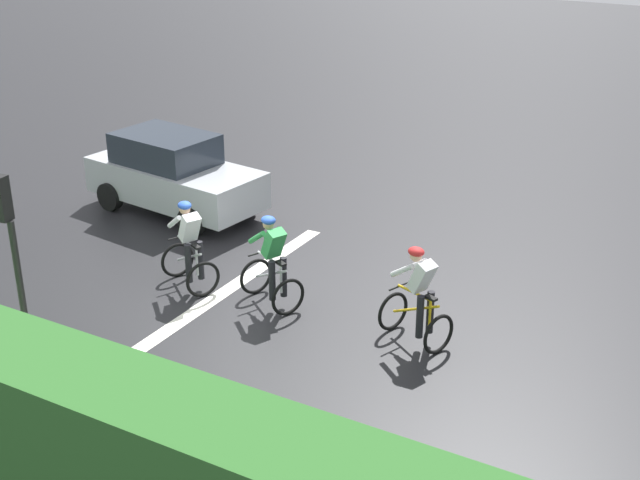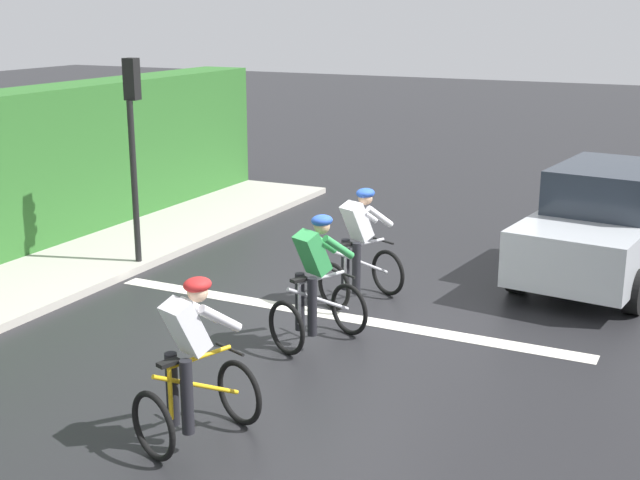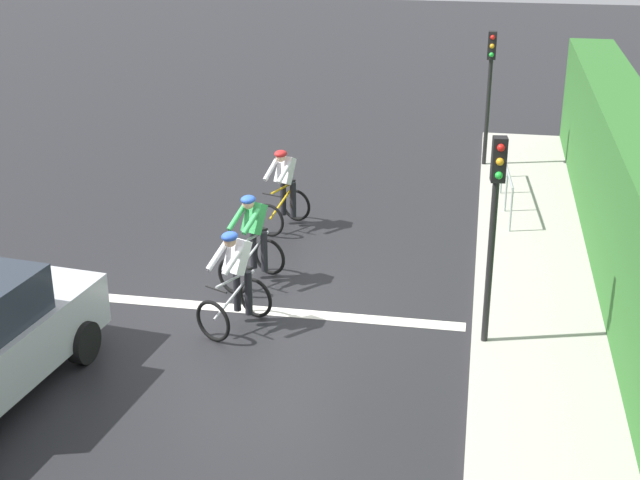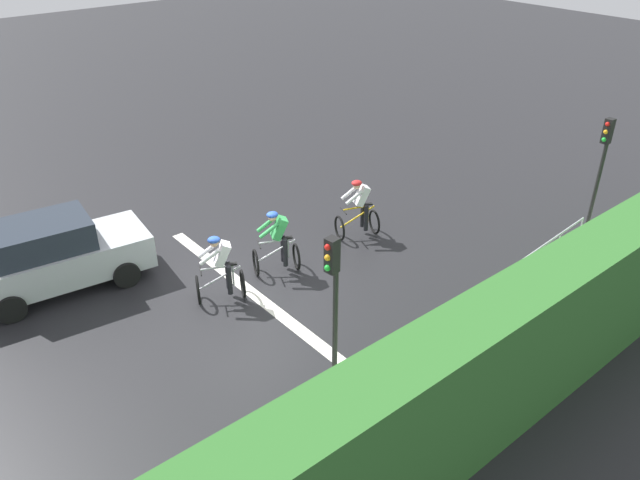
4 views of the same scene
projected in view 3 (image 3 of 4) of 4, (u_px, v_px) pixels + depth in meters
ground_plane at (255, 306)px, 15.17m from camera, size 80.00×80.00×0.00m
sidewalk_kerb at (555, 276)px, 16.14m from camera, size 2.80×18.68×0.12m
stone_wall_low at (609, 265)px, 15.89m from camera, size 0.44×18.68×0.69m
hedge_wall at (634, 211)px, 15.45m from camera, size 1.10×18.68×2.75m
road_marking_stop_line at (253, 310)px, 15.02m from camera, size 7.00×0.30×0.01m
cyclist_lead at (284, 191)px, 18.22m from camera, size 1.00×1.25×1.66m
cyclist_second at (253, 241)px, 15.71m from camera, size 1.06×1.26×1.66m
cyclist_mid at (235, 282)px, 14.15m from camera, size 1.08×1.27×1.66m
traffic_light_near_crossing at (494, 212)px, 12.95m from camera, size 0.22×0.31×3.34m
traffic_light_far_junction at (490, 79)px, 21.33m from camera, size 0.20×0.31×3.34m
pedestrian_railing_kerbside at (505, 172)px, 19.36m from camera, size 0.30×3.52×1.03m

